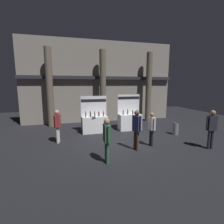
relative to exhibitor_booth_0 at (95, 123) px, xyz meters
name	(u,v)px	position (x,y,z in m)	size (l,w,h in m)	color
ground_plane	(120,142)	(1.00, -2.05, -0.60)	(24.00, 24.00, 0.00)	black
hall_colonnade	(101,83)	(1.00, 3.06, 2.50)	(11.91, 1.26, 6.30)	gray
exhibitor_booth_0	(95,123)	(0.00, 0.00, 0.00)	(1.61, 0.74, 2.24)	white
exhibitor_booth_1	(130,121)	(2.33, 0.07, 0.01)	(1.51, 0.66, 2.30)	white
trash_bin	(176,129)	(4.57, -1.66, -0.24)	(0.33, 0.33, 0.71)	slate
visitor_0	(152,127)	(2.29, -2.98, 0.36)	(0.22, 0.50, 1.64)	#23232D
visitor_1	(57,123)	(-2.10, -1.38, 0.41)	(0.34, 0.52, 1.69)	silver
visitor_2	(107,137)	(-0.18, -4.17, 0.42)	(0.23, 0.55, 1.71)	#33563D
visitor_3	(212,126)	(4.70, -4.02, 0.48)	(0.54, 0.25, 1.81)	#23232D
visitor_4	(137,127)	(1.37, -3.29, 0.49)	(0.34, 0.50, 1.83)	#47382D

